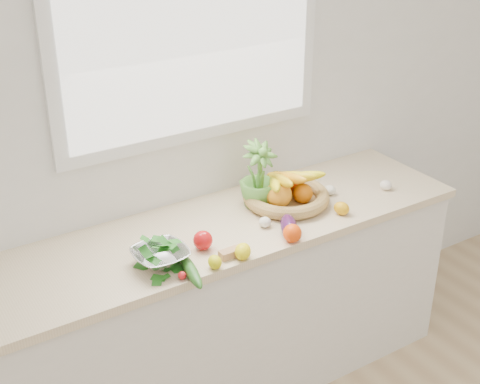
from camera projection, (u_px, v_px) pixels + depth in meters
back_wall at (192, 108)px, 2.99m from camera, size 4.50×0.02×2.70m
counter_cabinet at (229, 310)px, 3.17m from camera, size 2.20×0.58×0.86m
countertop at (228, 227)px, 2.97m from camera, size 2.24×0.62×0.04m
window_frame at (191, 18)px, 2.80m from camera, size 1.30×0.03×1.10m
window_pane at (193, 19)px, 2.78m from camera, size 1.18×0.01×0.98m
orange_loose at (292, 233)px, 2.80m from camera, size 0.10×0.10×0.08m
lemon_a at (215, 262)px, 2.62m from camera, size 0.07×0.08×0.05m
lemon_b at (243, 251)px, 2.68m from camera, size 0.10×0.11×0.07m
lemon_c at (342, 208)px, 3.02m from camera, size 0.08×0.09×0.06m
apple at (203, 240)px, 2.75m from camera, size 0.10×0.10×0.08m
ginger at (231, 253)px, 2.71m from camera, size 0.10×0.04×0.03m
garlic_a at (265, 222)px, 2.92m from camera, size 0.06×0.06×0.05m
garlic_b at (330, 190)px, 3.20m from camera, size 0.07×0.07×0.05m
garlic_c at (386, 185)px, 3.25m from camera, size 0.07×0.07×0.05m
eggplant at (289, 227)px, 2.86m from camera, size 0.15×0.20×0.07m
cucumber at (191, 271)px, 2.58m from camera, size 0.10×0.26×0.05m
radish at (182, 275)px, 2.56m from camera, size 0.04×0.04×0.03m
potted_herb at (259, 176)px, 3.05m from camera, size 0.22×0.22×0.32m
fruit_basket at (286, 192)px, 3.11m from camera, size 0.46×0.46×0.20m
colander_with_spinach at (160, 253)px, 2.63m from camera, size 0.22×0.22×0.12m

